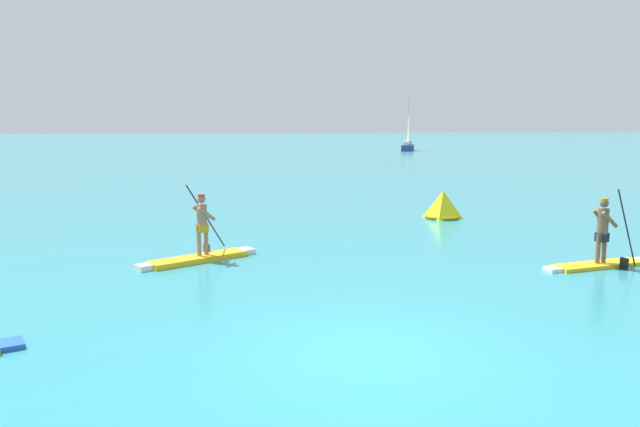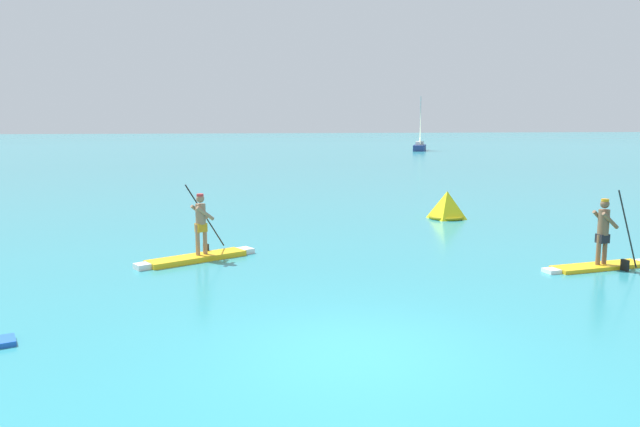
{
  "view_description": "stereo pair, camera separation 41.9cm",
  "coord_description": "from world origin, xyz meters",
  "px_view_note": "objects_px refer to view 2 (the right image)",
  "views": [
    {
      "loc": [
        -2.92,
        -8.41,
        3.5
      ],
      "look_at": [
        1.3,
        8.16,
        0.94
      ],
      "focal_mm": 33.7,
      "sensor_mm": 36.0,
      "label": 1
    },
    {
      "loc": [
        -2.51,
        -8.51,
        3.5
      ],
      "look_at": [
        1.3,
        8.16,
        0.94
      ],
      "focal_mm": 33.7,
      "sensor_mm": 36.0,
      "label": 2
    }
  ],
  "objects_px": {
    "race_marker_buoy": "(447,207)",
    "sailboat_right_horizon": "(420,144)",
    "paddleboarder_far_right": "(602,252)",
    "paddleboarder_mid_center": "(198,248)"
  },
  "relations": [
    {
      "from": "race_marker_buoy",
      "to": "sailboat_right_horizon",
      "type": "height_order",
      "value": "sailboat_right_horizon"
    },
    {
      "from": "paddleboarder_mid_center",
      "to": "sailboat_right_horizon",
      "type": "distance_m",
      "value": 66.54
    },
    {
      "from": "sailboat_right_horizon",
      "to": "paddleboarder_mid_center",
      "type": "bearing_deg",
      "value": 178.1
    },
    {
      "from": "race_marker_buoy",
      "to": "paddleboarder_far_right",
      "type": "bearing_deg",
      "value": -87.45
    },
    {
      "from": "paddleboarder_mid_center",
      "to": "race_marker_buoy",
      "type": "distance_m",
      "value": 10.47
    },
    {
      "from": "paddleboarder_mid_center",
      "to": "paddleboarder_far_right",
      "type": "distance_m",
      "value": 10.06
    },
    {
      "from": "paddleboarder_far_right",
      "to": "sailboat_right_horizon",
      "type": "distance_m",
      "value": 65.7
    },
    {
      "from": "race_marker_buoy",
      "to": "sailboat_right_horizon",
      "type": "xyz_separation_m",
      "value": [
        21.09,
        54.26,
        0.39
      ]
    },
    {
      "from": "race_marker_buoy",
      "to": "paddleboarder_mid_center",
      "type": "bearing_deg",
      "value": -151.6
    },
    {
      "from": "paddleboarder_mid_center",
      "to": "sailboat_right_horizon",
      "type": "xyz_separation_m",
      "value": [
        30.3,
        59.24,
        0.52
      ]
    }
  ]
}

